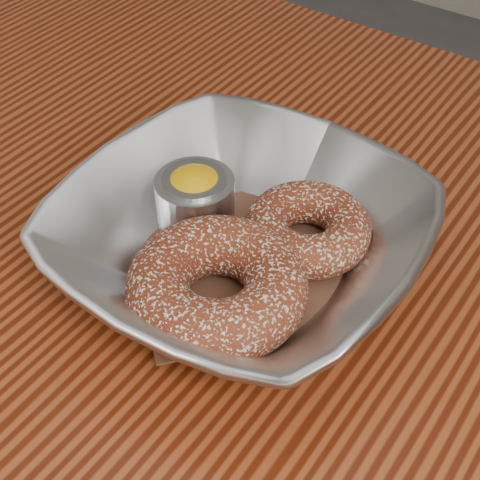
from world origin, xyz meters
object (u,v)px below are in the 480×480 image
Objects in this scene: table at (347,454)px; donut_back at (307,229)px; donut_front at (217,286)px; ramekin at (195,198)px; serving_bowl at (240,240)px.

table is 13.50× the size of donut_back.
donut_front is at bearing -170.14° from table.
donut_front is 0.09m from ramekin.
serving_bowl is 0.05m from donut_back.
donut_front is 2.03× the size of ramekin.
donut_back is at bearing 53.82° from serving_bowl.
serving_bowl is 0.05m from donut_front.
donut_back is 1.55× the size of ramekin.
ramekin is at bearing 165.30° from table.
donut_back is (-0.08, 0.07, 0.12)m from table.
serving_bowl reaches higher than donut_front.
donut_back is 0.08m from ramekin.
donut_back is 0.09m from donut_front.
table is 0.21m from ramekin.
serving_bowl reaches higher than donut_back.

